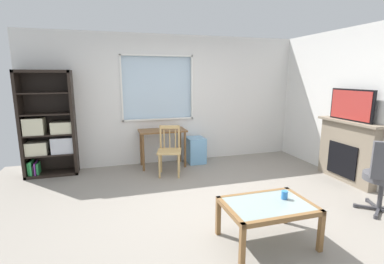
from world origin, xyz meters
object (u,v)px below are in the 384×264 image
at_px(plastic_drawer_unit, 196,150).
at_px(desk_under_window, 163,136).
at_px(bookshelf, 48,130).
at_px(wooden_chair, 169,150).
at_px(tv, 351,105).
at_px(sippy_cup, 284,195).
at_px(coffee_table, 268,209).
at_px(fireplace, 347,151).

bearing_deg(plastic_drawer_unit, desk_under_window, -175.96).
relative_size(bookshelf, desk_under_window, 2.06).
height_order(wooden_chair, tv, tv).
bearing_deg(tv, sippy_cup, -149.57).
xyz_separation_m(tv, coffee_table, (-2.29, -1.26, -0.93)).
xyz_separation_m(tv, sippy_cup, (-2.05, -1.20, -0.82)).
distance_m(fireplace, coffee_table, 2.63).
bearing_deg(sippy_cup, tv, 30.43).
bearing_deg(wooden_chair, plastic_drawer_unit, 39.69).
bearing_deg(desk_under_window, bookshelf, 176.84).
xyz_separation_m(bookshelf, sippy_cup, (2.87, -3.01, -0.34)).
bearing_deg(sippy_cup, wooden_chair, 108.34).
bearing_deg(wooden_chair, fireplace, -22.31).
distance_m(desk_under_window, wooden_chair, 0.54).
height_order(bookshelf, desk_under_window, bookshelf).
height_order(tv, coffee_table, tv).
bearing_deg(sippy_cup, bookshelf, 133.70).
relative_size(bookshelf, wooden_chair, 2.11).
xyz_separation_m(fireplace, coffee_table, (-2.31, -1.26, -0.14)).
xyz_separation_m(desk_under_window, fireplace, (2.89, -1.69, -0.09)).
height_order(wooden_chair, coffee_table, wooden_chair).
bearing_deg(wooden_chair, coffee_table, -77.19).
relative_size(desk_under_window, sippy_cup, 10.25).
height_order(desk_under_window, sippy_cup, desk_under_window).
height_order(desk_under_window, plastic_drawer_unit, desk_under_window).
xyz_separation_m(desk_under_window, tv, (2.87, -1.69, 0.70)).
relative_size(wooden_chair, plastic_drawer_unit, 1.69).
distance_m(wooden_chair, sippy_cup, 2.50).
height_order(bookshelf, fireplace, bookshelf).
distance_m(bookshelf, sippy_cup, 4.17).
relative_size(tv, coffee_table, 0.89).
distance_m(bookshelf, desk_under_window, 2.07).
xyz_separation_m(wooden_chair, sippy_cup, (0.79, -2.38, 0.04)).
relative_size(bookshelf, fireplace, 1.58).
relative_size(bookshelf, tv, 2.26).
relative_size(wooden_chair, coffee_table, 0.96).
bearing_deg(bookshelf, plastic_drawer_unit, -1.32).
relative_size(wooden_chair, tv, 1.07).
bearing_deg(sippy_cup, plastic_drawer_unit, 92.08).
distance_m(bookshelf, wooden_chair, 2.21).
distance_m(wooden_chair, plastic_drawer_unit, 0.91).
xyz_separation_m(coffee_table, sippy_cup, (0.24, 0.05, 0.11)).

